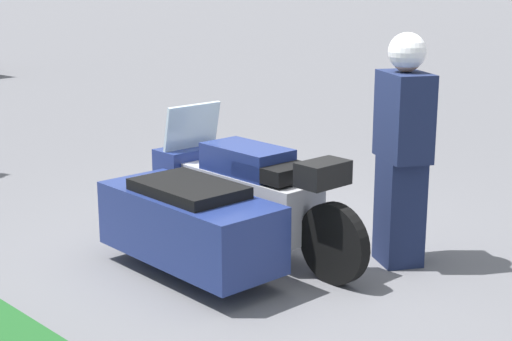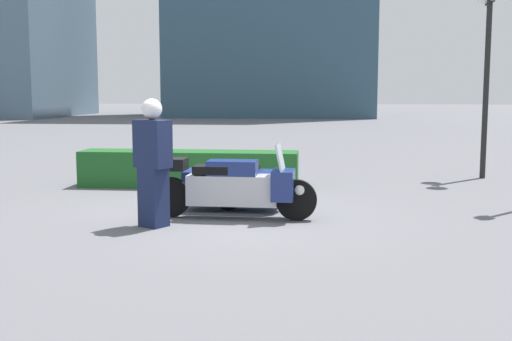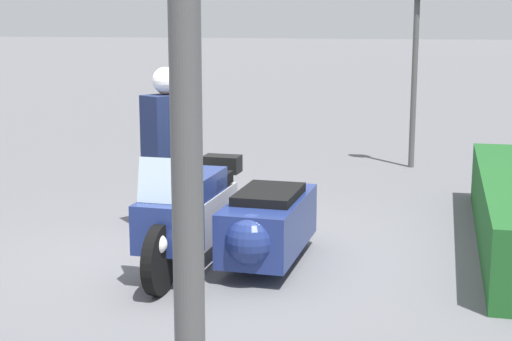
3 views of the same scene
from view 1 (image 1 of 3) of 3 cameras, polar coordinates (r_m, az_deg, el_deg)
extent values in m
plane|color=slate|center=(6.27, -0.04, -6.74)|extent=(160.00, 160.00, 0.00)
cylinder|color=black|center=(7.18, -5.77, -1.52)|extent=(0.62, 0.12, 0.61)
cylinder|color=black|center=(5.82, 5.68, -5.30)|extent=(0.62, 0.12, 0.61)
cylinder|color=black|center=(5.93, -4.48, -5.58)|extent=(0.48, 0.11, 0.48)
cube|color=#B7B7BC|center=(6.42, -0.66, -2.09)|extent=(1.37, 0.47, 0.45)
cube|color=navy|center=(6.34, -0.67, 0.73)|extent=(0.75, 0.43, 0.24)
cube|color=black|center=(6.13, 1.25, 0.05)|extent=(0.55, 0.42, 0.12)
cube|color=navy|center=(6.97, -4.84, -0.08)|extent=(0.34, 0.59, 0.44)
cube|color=silver|center=(6.84, -4.66, 3.22)|extent=(0.13, 0.56, 0.40)
sphere|color=white|center=(7.18, -6.04, -0.24)|extent=(0.18, 0.18, 0.18)
cube|color=navy|center=(5.93, -4.87, -4.03)|extent=(1.54, 0.69, 0.50)
sphere|color=navy|center=(6.42, -8.42, -2.45)|extent=(0.48, 0.47, 0.48)
cube|color=black|center=(5.84, -4.93, -1.32)|extent=(0.85, 0.57, 0.09)
cube|color=black|center=(5.75, 4.90, -0.22)|extent=(0.25, 0.39, 0.18)
cube|color=#192347|center=(6.26, 10.40, -2.94)|extent=(0.45, 0.43, 0.85)
cube|color=#192347|center=(6.08, 10.72, 3.90)|extent=(0.58, 0.51, 0.67)
sphere|color=tan|center=(6.02, 10.92, 8.12)|extent=(0.23, 0.23, 0.23)
sphere|color=white|center=(6.02, 10.94, 8.50)|extent=(0.29, 0.29, 0.29)
camera|label=2|loc=(14.86, 23.49, 11.85)|focal=45.00mm
camera|label=3|loc=(11.66, -35.19, 12.17)|focal=55.00mm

